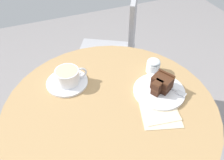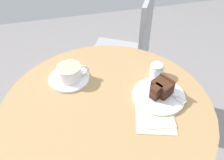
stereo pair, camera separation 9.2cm
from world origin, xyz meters
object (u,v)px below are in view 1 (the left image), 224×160
at_px(cake_plate, 159,91).
at_px(cake_slice, 162,83).
at_px(fork, 172,89).
at_px(coffee_cup, 68,76).
at_px(sugar_pot, 153,66).
at_px(teaspoon, 72,74).
at_px(saucer, 67,82).
at_px(cafe_chair, 118,47).
at_px(napkin, 160,112).

height_order(cake_plate, cake_slice, cake_slice).
xyz_separation_m(cake_plate, fork, (0.05, -0.02, 0.01)).
distance_m(coffee_cup, sugar_pot, 0.36).
height_order(cake_plate, fork, fork).
bearing_deg(coffee_cup, cake_plate, -29.43).
relative_size(teaspoon, sugar_pot, 1.62).
bearing_deg(fork, saucer, -146.90).
bearing_deg(sugar_pot, cake_slice, -104.28).
distance_m(cake_slice, sugar_pot, 0.12).
height_order(teaspoon, cafe_chair, cafe_chair).
distance_m(cake_slice, cafe_chair, 0.69).
xyz_separation_m(fork, cafe_chair, (0.05, 0.65, -0.24)).
relative_size(napkin, cafe_chair, 0.19).
height_order(teaspoon, sugar_pot, sugar_pot).
relative_size(teaspoon, cake_slice, 1.02).
distance_m(teaspoon, fork, 0.41).
bearing_deg(napkin, coffee_cup, 134.66).
height_order(coffee_cup, cake_plate, coffee_cup).
xyz_separation_m(cake_slice, napkin, (-0.06, -0.09, -0.04)).
xyz_separation_m(napkin, cafe_chair, (0.15, 0.73, -0.22)).
xyz_separation_m(coffee_cup, sugar_pot, (0.35, -0.06, -0.01)).
bearing_deg(cafe_chair, saucer, -13.07).
distance_m(cake_plate, cake_slice, 0.04).
distance_m(teaspoon, sugar_pot, 0.34).
bearing_deg(cake_plate, cafe_chair, 81.31).
bearing_deg(fork, napkin, -80.74).
distance_m(cake_plate, sugar_pot, 0.13).
distance_m(coffee_cup, fork, 0.41).
xyz_separation_m(saucer, sugar_pot, (0.36, -0.06, 0.03)).
xyz_separation_m(cake_plate, napkin, (-0.05, -0.09, -0.00)).
xyz_separation_m(teaspoon, cake_plate, (0.29, -0.22, -0.01)).
bearing_deg(coffee_cup, fork, -28.26).
relative_size(fork, napkin, 0.84).
height_order(cake_plate, napkin, cake_plate).
xyz_separation_m(coffee_cup, cake_plate, (0.32, -0.18, -0.03)).
bearing_deg(cake_slice, saucer, 151.54).
bearing_deg(cafe_chair, napkin, 18.38).
bearing_deg(coffee_cup, cake_slice, -28.48).
bearing_deg(coffee_cup, cafe_chair, 47.92).
height_order(cake_slice, cafe_chair, cafe_chair).
bearing_deg(saucer, cake_slice, -28.46).
xyz_separation_m(coffee_cup, teaspoon, (0.03, 0.04, -0.03)).
relative_size(cake_plate, fork, 1.39).
distance_m(saucer, cake_plate, 0.37).
bearing_deg(cafe_chair, coffee_cup, -12.38).
relative_size(saucer, sugar_pot, 2.75).
bearing_deg(napkin, fork, 37.92).
relative_size(cake_plate, napkin, 1.16).
bearing_deg(teaspoon, sugar_pot, -2.95).
distance_m(cake_slice, napkin, 0.12).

